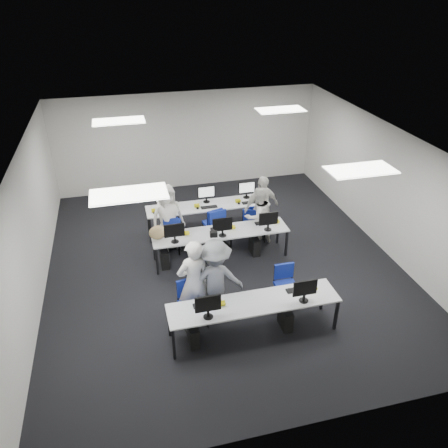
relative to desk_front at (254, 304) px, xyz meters
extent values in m
plane|color=black|center=(0.00, 2.40, -0.68)|extent=(9.00, 9.00, 0.00)
plane|color=white|center=(0.00, 2.40, 2.32)|extent=(9.00, 9.00, 0.00)
cube|color=beige|center=(0.00, 6.90, 0.82)|extent=(8.00, 0.02, 3.00)
cube|color=beige|center=(0.00, -2.10, 0.82)|extent=(8.00, 0.02, 3.00)
cube|color=beige|center=(-4.00, 2.40, 0.82)|extent=(0.02, 9.00, 3.00)
cube|color=beige|center=(4.00, 2.40, 0.82)|extent=(0.02, 9.00, 3.00)
cube|color=white|center=(-2.00, 0.40, 2.30)|extent=(1.20, 0.60, 0.02)
cube|color=white|center=(2.00, 0.40, 2.30)|extent=(1.20, 0.60, 0.02)
cube|color=white|center=(-2.00, 4.40, 2.30)|extent=(1.20, 0.60, 0.02)
cube|color=white|center=(2.00, 4.40, 2.30)|extent=(1.20, 0.60, 0.02)
cube|color=silver|center=(0.00, 0.00, 0.03)|extent=(3.20, 0.70, 0.03)
cube|color=black|center=(-1.55, -0.30, -0.33)|extent=(0.05, 0.05, 0.70)
cube|color=black|center=(-1.55, 0.30, -0.33)|extent=(0.05, 0.05, 0.70)
cube|color=black|center=(1.55, -0.30, -0.33)|extent=(0.05, 0.05, 0.70)
cube|color=black|center=(1.55, 0.30, -0.33)|extent=(0.05, 0.05, 0.70)
cube|color=silver|center=(0.00, 2.60, 0.03)|extent=(3.20, 0.70, 0.03)
cube|color=black|center=(-1.55, 2.30, -0.33)|extent=(0.05, 0.05, 0.70)
cube|color=black|center=(-1.55, 2.90, -0.33)|extent=(0.05, 0.05, 0.70)
cube|color=black|center=(1.55, 2.30, -0.33)|extent=(0.05, 0.05, 0.70)
cube|color=black|center=(1.55, 2.90, -0.33)|extent=(0.05, 0.05, 0.70)
cube|color=silver|center=(0.00, 4.00, 0.03)|extent=(3.20, 0.70, 0.03)
cube|color=black|center=(-1.55, 3.70, -0.33)|extent=(0.05, 0.05, 0.70)
cube|color=black|center=(-1.55, 4.30, -0.33)|extent=(0.05, 0.05, 0.70)
cube|color=black|center=(1.55, 3.70, -0.33)|extent=(0.05, 0.05, 0.70)
cube|color=black|center=(1.55, 4.30, -0.33)|extent=(0.05, 0.05, 0.70)
cube|color=#0B2D9B|center=(-0.90, -0.18, 0.35)|extent=(0.46, 0.04, 0.32)
cube|color=black|center=(-0.90, 0.14, 0.06)|extent=(0.42, 0.14, 0.02)
ellipsoid|color=black|center=(-0.60, 0.14, 0.07)|extent=(0.07, 0.10, 0.04)
cube|color=black|center=(-1.15, 0.00, -0.47)|extent=(0.18, 0.40, 0.42)
cube|color=white|center=(0.90, -0.18, 0.35)|extent=(0.46, 0.04, 0.32)
cube|color=black|center=(0.90, 0.14, 0.06)|extent=(0.42, 0.14, 0.02)
ellipsoid|color=black|center=(1.20, 0.14, 0.07)|extent=(0.07, 0.10, 0.04)
cube|color=black|center=(0.65, 0.00, -0.47)|extent=(0.18, 0.40, 0.42)
cube|color=white|center=(-1.10, 2.42, 0.35)|extent=(0.46, 0.04, 0.32)
cube|color=black|center=(-1.10, 2.74, 0.06)|extent=(0.42, 0.14, 0.02)
ellipsoid|color=black|center=(-0.80, 2.74, 0.07)|extent=(0.07, 0.10, 0.04)
cube|color=black|center=(-1.35, 2.60, -0.47)|extent=(0.18, 0.40, 0.42)
cube|color=white|center=(0.00, 2.42, 0.35)|extent=(0.46, 0.04, 0.32)
cube|color=black|center=(0.00, 2.74, 0.06)|extent=(0.42, 0.14, 0.02)
ellipsoid|color=black|center=(0.30, 2.74, 0.07)|extent=(0.07, 0.10, 0.04)
cube|color=black|center=(-0.25, 2.60, -0.47)|extent=(0.18, 0.40, 0.42)
cube|color=white|center=(1.10, 2.42, 0.35)|extent=(0.46, 0.04, 0.32)
cube|color=black|center=(1.10, 2.74, 0.06)|extent=(0.42, 0.14, 0.02)
ellipsoid|color=black|center=(1.40, 2.74, 0.07)|extent=(0.07, 0.10, 0.04)
cube|color=black|center=(0.85, 2.60, -0.47)|extent=(0.18, 0.40, 0.42)
cube|color=white|center=(-1.10, 4.18, 0.35)|extent=(0.46, 0.04, 0.32)
cube|color=black|center=(-1.10, 3.86, 0.06)|extent=(0.42, 0.14, 0.02)
ellipsoid|color=black|center=(-1.40, 3.86, 0.07)|extent=(0.07, 0.10, 0.04)
cube|color=black|center=(-0.85, 4.00, -0.47)|extent=(0.18, 0.40, 0.42)
cube|color=white|center=(0.00, 4.18, 0.35)|extent=(0.46, 0.04, 0.32)
cube|color=black|center=(0.00, 3.86, 0.06)|extent=(0.42, 0.14, 0.02)
ellipsoid|color=black|center=(-0.30, 3.86, 0.07)|extent=(0.07, 0.10, 0.04)
cube|color=black|center=(0.25, 4.00, -0.47)|extent=(0.18, 0.40, 0.42)
cube|color=white|center=(1.10, 4.18, 0.35)|extent=(0.46, 0.04, 0.32)
cube|color=black|center=(1.10, 3.86, 0.06)|extent=(0.42, 0.14, 0.02)
ellipsoid|color=black|center=(0.80, 3.86, 0.07)|extent=(0.07, 0.10, 0.04)
cube|color=black|center=(1.35, 4.00, -0.47)|extent=(0.18, 0.40, 0.42)
cube|color=navy|center=(-1.06, 0.50, -0.19)|extent=(0.55, 0.54, 0.06)
cube|color=navy|center=(-1.11, 0.71, 0.08)|extent=(0.45, 0.15, 0.38)
cube|color=navy|center=(0.89, 0.62, -0.23)|extent=(0.43, 0.42, 0.06)
cube|color=navy|center=(0.89, 0.82, 0.02)|extent=(0.41, 0.05, 0.35)
cube|color=navy|center=(-1.10, 3.18, -0.26)|extent=(0.46, 0.44, 0.06)
cube|color=navy|center=(-1.08, 3.37, -0.01)|extent=(0.39, 0.10, 0.33)
cube|color=navy|center=(0.10, 3.14, -0.21)|extent=(0.56, 0.54, 0.06)
cube|color=navy|center=(0.03, 3.34, 0.06)|extent=(0.43, 0.18, 0.37)
cube|color=navy|center=(1.12, 3.24, -0.26)|extent=(0.48, 0.47, 0.06)
cube|color=navy|center=(1.16, 3.42, -0.02)|extent=(0.39, 0.13, 0.33)
cube|color=navy|center=(-0.99, 3.39, -0.22)|extent=(0.55, 0.54, 0.06)
cube|color=navy|center=(-1.05, 3.19, 0.05)|extent=(0.42, 0.18, 0.36)
cube|color=navy|center=(0.02, 3.41, -0.19)|extent=(0.55, 0.54, 0.06)
cube|color=navy|center=(0.07, 3.20, 0.09)|extent=(0.45, 0.14, 0.39)
cube|color=navy|center=(1.01, 3.49, -0.26)|extent=(0.51, 0.50, 0.05)
cube|color=navy|center=(0.94, 3.32, -0.03)|extent=(0.37, 0.18, 0.33)
ellipsoid|color=#9B8A50|center=(-1.45, 2.65, 0.21)|extent=(0.43, 0.30, 0.33)
imported|color=silver|center=(-1.00, 0.65, 0.22)|extent=(0.74, 0.57, 1.80)
imported|color=silver|center=(1.07, 3.07, 0.08)|extent=(0.85, 0.73, 1.51)
imported|color=silver|center=(-1.13, 3.39, 0.17)|extent=(0.95, 0.76, 1.70)
imported|color=silver|center=(1.24, 3.35, 0.16)|extent=(1.05, 0.64, 1.68)
imported|color=gray|center=(-0.57, 0.70, 0.17)|extent=(1.16, 0.75, 1.70)
cube|color=black|center=(-0.55, 0.88, 1.08)|extent=(0.16, 0.19, 0.10)
camera|label=1|loc=(-2.05, -5.90, 5.29)|focal=35.00mm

